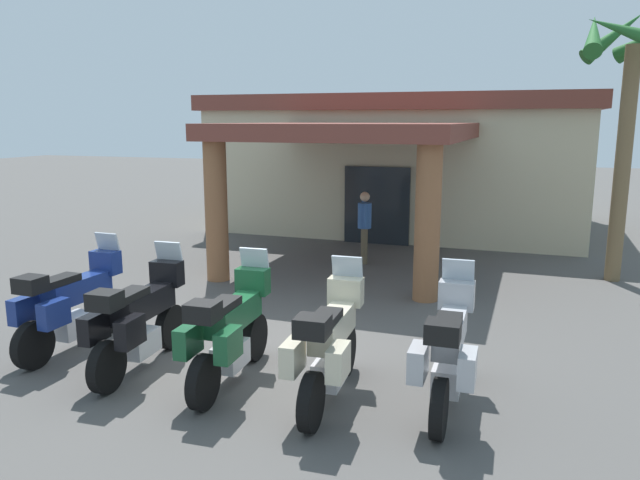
% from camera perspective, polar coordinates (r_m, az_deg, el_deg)
% --- Properties ---
extents(ground_plane, '(80.00, 80.00, 0.00)m').
position_cam_1_polar(ground_plane, '(8.95, -7.63, -10.73)').
color(ground_plane, '#514F4C').
extents(motel_building, '(11.26, 12.64, 4.04)m').
position_cam_1_polar(motel_building, '(19.66, 7.83, 7.42)').
color(motel_building, beige).
rests_on(motel_building, ground_plane).
extents(motorcycle_blue, '(0.72, 2.21, 1.61)m').
position_cam_1_polar(motorcycle_blue, '(9.59, -22.32, -5.57)').
color(motorcycle_blue, black).
rests_on(motorcycle_blue, ground_plane).
extents(motorcycle_black, '(0.72, 2.21, 1.61)m').
position_cam_1_polar(motorcycle_black, '(8.55, -16.65, -7.18)').
color(motorcycle_black, black).
rests_on(motorcycle_black, ground_plane).
extents(motorcycle_green, '(0.72, 2.21, 1.61)m').
position_cam_1_polar(motorcycle_green, '(7.87, -8.48, -8.45)').
color(motorcycle_green, black).
rests_on(motorcycle_green, ground_plane).
extents(motorcycle_cream, '(0.72, 2.21, 1.61)m').
position_cam_1_polar(motorcycle_cream, '(7.31, 0.91, -9.88)').
color(motorcycle_cream, black).
rests_on(motorcycle_cream, ground_plane).
extents(motorcycle_silver, '(0.70, 2.21, 1.61)m').
position_cam_1_polar(motorcycle_silver, '(7.31, 11.96, -10.14)').
color(motorcycle_silver, black).
rests_on(motorcycle_silver, ground_plane).
extents(pedestrian, '(0.32, 0.50, 1.69)m').
position_cam_1_polar(pedestrian, '(14.23, 4.20, 1.68)').
color(pedestrian, brown).
rests_on(pedestrian, ground_plane).
extents(palm_tree_near_portico, '(2.18, 2.38, 5.66)m').
position_cam_1_polar(palm_tree_near_portico, '(13.93, 27.36, 13.78)').
color(palm_tree_near_portico, brown).
rests_on(palm_tree_near_portico, ground_plane).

